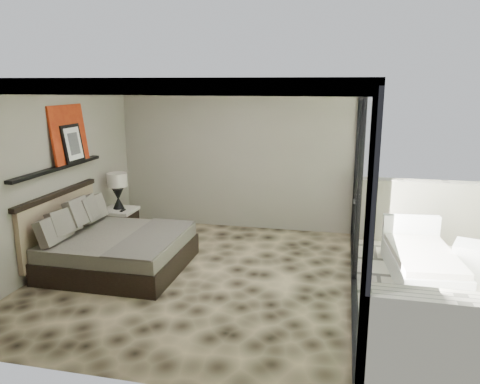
% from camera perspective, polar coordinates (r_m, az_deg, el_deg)
% --- Properties ---
extents(floor, '(5.00, 5.00, 0.00)m').
position_cam_1_polar(floor, '(6.97, -5.36, -10.16)').
color(floor, black).
rests_on(floor, ground).
extents(ceiling, '(4.50, 5.00, 0.02)m').
position_cam_1_polar(ceiling, '(6.40, -5.91, 13.42)').
color(ceiling, silver).
rests_on(ceiling, back_wall).
extents(back_wall, '(4.50, 0.02, 2.80)m').
position_cam_1_polar(back_wall, '(8.90, -0.57, 4.45)').
color(back_wall, gray).
rests_on(back_wall, floor).
extents(left_wall, '(0.02, 5.00, 2.80)m').
position_cam_1_polar(left_wall, '(7.55, -21.99, 1.87)').
color(left_wall, gray).
rests_on(left_wall, floor).
extents(glass_wall, '(0.08, 5.00, 2.80)m').
position_cam_1_polar(glass_wall, '(6.22, 14.45, 0.17)').
color(glass_wall, white).
rests_on(glass_wall, floor).
extents(terrace_slab, '(3.00, 5.00, 0.12)m').
position_cam_1_polar(terrace_slab, '(6.91, 26.53, -12.36)').
color(terrace_slab, beige).
rests_on(terrace_slab, ground).
extents(picture_ledge, '(0.12, 2.20, 0.05)m').
position_cam_1_polar(picture_ledge, '(7.58, -21.26, 2.75)').
color(picture_ledge, black).
rests_on(picture_ledge, left_wall).
extents(bed, '(1.98, 1.92, 1.09)m').
position_cam_1_polar(bed, '(7.38, -15.25, -6.53)').
color(bed, black).
rests_on(bed, floor).
extents(nightstand, '(0.75, 0.75, 0.57)m').
position_cam_1_polar(nightstand, '(8.83, -14.46, -3.46)').
color(nightstand, black).
rests_on(nightstand, floor).
extents(table_lamp, '(0.36, 0.36, 0.66)m').
position_cam_1_polar(table_lamp, '(8.71, -14.71, 0.71)').
color(table_lamp, black).
rests_on(table_lamp, nightstand).
extents(abstract_canvas, '(0.13, 0.90, 0.90)m').
position_cam_1_polar(abstract_canvas, '(7.82, -20.16, 6.66)').
color(abstract_canvas, red).
rests_on(abstract_canvas, picture_ledge).
extents(framed_print, '(0.11, 0.50, 0.60)m').
position_cam_1_polar(framed_print, '(7.81, -19.73, 5.58)').
color(framed_print, black).
rests_on(framed_print, picture_ledge).
extents(ottoman, '(0.65, 0.65, 0.51)m').
position_cam_1_polar(ottoman, '(7.59, 26.45, -7.51)').
color(ottoman, white).
rests_on(ottoman, terrace_slab).
extents(lounger, '(1.05, 1.84, 0.69)m').
position_cam_1_polar(lounger, '(7.40, 21.24, -7.85)').
color(lounger, white).
rests_on(lounger, terrace_slab).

